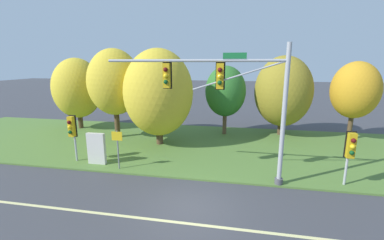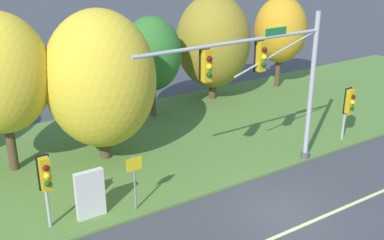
{
  "view_description": "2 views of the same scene",
  "coord_description": "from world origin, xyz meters",
  "px_view_note": "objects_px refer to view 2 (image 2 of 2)",
  "views": [
    {
      "loc": [
        1.95,
        -9.79,
        6.07
      ],
      "look_at": [
        -0.65,
        3.91,
        2.95
      ],
      "focal_mm": 24.0,
      "sensor_mm": 36.0,
      "label": 1
    },
    {
      "loc": [
        -11.67,
        -11.62,
        10.15
      ],
      "look_at": [
        -1.42,
        4.18,
        2.7
      ],
      "focal_mm": 45.0,
      "sensor_mm": 36.0,
      "label": 2
    }
  ],
  "objects_px": {
    "tree_left_of_mast": "(0,74)",
    "tree_mid_verge": "(152,54)",
    "tree_behind_signpost": "(100,79)",
    "tree_right_far": "(280,30)",
    "route_sign_post": "(135,176)",
    "info_kiosk": "(90,194)",
    "pedestrian_signal_further_along": "(349,104)",
    "pedestrian_signal_near_kerb": "(46,178)",
    "traffic_signal_mast": "(270,73)",
    "tree_tall_centre": "(213,42)"
  },
  "relations": [
    {
      "from": "tree_left_of_mast",
      "to": "tree_mid_verge",
      "type": "relative_size",
      "value": 1.23
    },
    {
      "from": "tree_behind_signpost",
      "to": "tree_right_far",
      "type": "distance_m",
      "value": 15.01
    },
    {
      "from": "route_sign_post",
      "to": "info_kiosk",
      "type": "height_order",
      "value": "route_sign_post"
    },
    {
      "from": "tree_left_of_mast",
      "to": "pedestrian_signal_further_along",
      "type": "bearing_deg",
      "value": -21.49
    },
    {
      "from": "pedestrian_signal_further_along",
      "to": "pedestrian_signal_near_kerb",
      "type": "bearing_deg",
      "value": 178.49
    },
    {
      "from": "route_sign_post",
      "to": "tree_right_far",
      "type": "bearing_deg",
      "value": 30.11
    },
    {
      "from": "traffic_signal_mast",
      "to": "tree_mid_verge",
      "type": "distance_m",
      "value": 8.98
    },
    {
      "from": "traffic_signal_mast",
      "to": "pedestrian_signal_further_along",
      "type": "height_order",
      "value": "traffic_signal_mast"
    },
    {
      "from": "tree_mid_verge",
      "to": "tree_right_far",
      "type": "bearing_deg",
      "value": 1.66
    },
    {
      "from": "traffic_signal_mast",
      "to": "tree_right_far",
      "type": "distance_m",
      "value": 12.95
    },
    {
      "from": "tree_left_of_mast",
      "to": "tree_tall_centre",
      "type": "bearing_deg",
      "value": 13.76
    },
    {
      "from": "pedestrian_signal_near_kerb",
      "to": "tree_tall_centre",
      "type": "xyz_separation_m",
      "value": [
        13.29,
        8.77,
        1.58
      ]
    },
    {
      "from": "tree_behind_signpost",
      "to": "info_kiosk",
      "type": "height_order",
      "value": "tree_behind_signpost"
    },
    {
      "from": "pedestrian_signal_near_kerb",
      "to": "pedestrian_signal_further_along",
      "type": "height_order",
      "value": "pedestrian_signal_near_kerb"
    },
    {
      "from": "tree_behind_signpost",
      "to": "info_kiosk",
      "type": "distance_m",
      "value": 5.88
    },
    {
      "from": "tree_right_far",
      "to": "info_kiosk",
      "type": "xyz_separation_m",
      "value": [
        -16.98,
        -8.44,
        -2.95
      ]
    },
    {
      "from": "route_sign_post",
      "to": "tree_left_of_mast",
      "type": "height_order",
      "value": "tree_left_of_mast"
    },
    {
      "from": "pedestrian_signal_further_along",
      "to": "route_sign_post",
      "type": "distance_m",
      "value": 12.01
    },
    {
      "from": "pedestrian_signal_further_along",
      "to": "info_kiosk",
      "type": "relative_size",
      "value": 1.46
    },
    {
      "from": "traffic_signal_mast",
      "to": "tree_right_far",
      "type": "height_order",
      "value": "traffic_signal_mast"
    },
    {
      "from": "traffic_signal_mast",
      "to": "tree_behind_signpost",
      "type": "relative_size",
      "value": 1.29
    },
    {
      "from": "traffic_signal_mast",
      "to": "tree_tall_centre",
      "type": "xyz_separation_m",
      "value": [
        3.89,
        9.55,
        -0.89
      ]
    },
    {
      "from": "tree_tall_centre",
      "to": "info_kiosk",
      "type": "bearing_deg",
      "value": -143.2
    },
    {
      "from": "tree_left_of_mast",
      "to": "info_kiosk",
      "type": "bearing_deg",
      "value": -75.38
    },
    {
      "from": "tree_tall_centre",
      "to": "tree_behind_signpost",
      "type": "bearing_deg",
      "value": -154.88
    },
    {
      "from": "route_sign_post",
      "to": "tree_tall_centre",
      "type": "xyz_separation_m",
      "value": [
        10.15,
        9.27,
        2.2
      ]
    },
    {
      "from": "pedestrian_signal_further_along",
      "to": "tree_mid_verge",
      "type": "bearing_deg",
      "value": 127.43
    },
    {
      "from": "traffic_signal_mast",
      "to": "pedestrian_signal_near_kerb",
      "type": "height_order",
      "value": "traffic_signal_mast"
    },
    {
      "from": "pedestrian_signal_near_kerb",
      "to": "traffic_signal_mast",
      "type": "bearing_deg",
      "value": -4.73
    },
    {
      "from": "pedestrian_signal_near_kerb",
      "to": "tree_left_of_mast",
      "type": "xyz_separation_m",
      "value": [
        0.07,
        5.54,
        2.38
      ]
    },
    {
      "from": "tree_mid_verge",
      "to": "tree_tall_centre",
      "type": "height_order",
      "value": "tree_tall_centre"
    },
    {
      "from": "tree_mid_verge",
      "to": "tree_right_far",
      "type": "relative_size",
      "value": 0.94
    },
    {
      "from": "tree_tall_centre",
      "to": "info_kiosk",
      "type": "relative_size",
      "value": 3.45
    },
    {
      "from": "traffic_signal_mast",
      "to": "info_kiosk",
      "type": "distance_m",
      "value": 8.7
    },
    {
      "from": "traffic_signal_mast",
      "to": "pedestrian_signal_near_kerb",
      "type": "xyz_separation_m",
      "value": [
        -9.4,
        0.78,
        -2.47
      ]
    },
    {
      "from": "tree_mid_verge",
      "to": "info_kiosk",
      "type": "relative_size",
      "value": 3.02
    },
    {
      "from": "info_kiosk",
      "to": "tree_left_of_mast",
      "type": "bearing_deg",
      "value": 104.62
    },
    {
      "from": "route_sign_post",
      "to": "tree_left_of_mast",
      "type": "bearing_deg",
      "value": 117.05
    },
    {
      "from": "tree_tall_centre",
      "to": "tree_right_far",
      "type": "height_order",
      "value": "tree_tall_centre"
    },
    {
      "from": "route_sign_post",
      "to": "tree_mid_verge",
      "type": "relative_size",
      "value": 0.39
    },
    {
      "from": "pedestrian_signal_further_along",
      "to": "tree_right_far",
      "type": "relative_size",
      "value": 0.46
    },
    {
      "from": "tree_right_far",
      "to": "traffic_signal_mast",
      "type": "bearing_deg",
      "value": -134.71
    },
    {
      "from": "traffic_signal_mast",
      "to": "tree_behind_signpost",
      "type": "bearing_deg",
      "value": 135.92
    },
    {
      "from": "traffic_signal_mast",
      "to": "pedestrian_signal_further_along",
      "type": "relative_size",
      "value": 3.24
    },
    {
      "from": "pedestrian_signal_further_along",
      "to": "tree_right_far",
      "type": "height_order",
      "value": "tree_right_far"
    },
    {
      "from": "route_sign_post",
      "to": "tree_behind_signpost",
      "type": "bearing_deg",
      "value": 79.87
    },
    {
      "from": "tree_behind_signpost",
      "to": "tree_left_of_mast",
      "type": "bearing_deg",
      "value": 164.37
    },
    {
      "from": "traffic_signal_mast",
      "to": "tree_mid_verge",
      "type": "xyz_separation_m",
      "value": [
        -0.78,
        8.9,
        -0.91
      ]
    },
    {
      "from": "info_kiosk",
      "to": "pedestrian_signal_near_kerb",
      "type": "bearing_deg",
      "value": 178.82
    },
    {
      "from": "route_sign_post",
      "to": "info_kiosk",
      "type": "distance_m",
      "value": 1.77
    }
  ]
}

